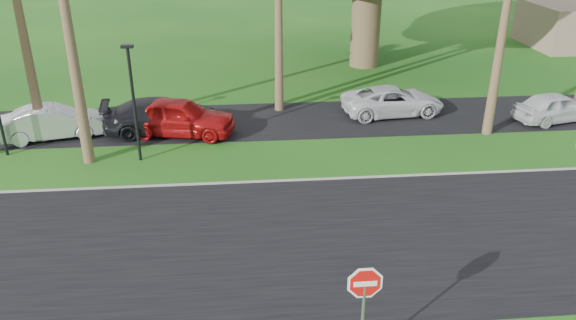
% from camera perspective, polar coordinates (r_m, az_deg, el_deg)
% --- Properties ---
extents(ground, '(120.00, 120.00, 0.00)m').
position_cam_1_polar(ground, '(15.64, 3.15, -12.07)').
color(ground, '#154D13').
rests_on(ground, ground).
extents(road, '(120.00, 8.00, 0.02)m').
position_cam_1_polar(road, '(17.26, 2.21, -8.11)').
color(road, black).
rests_on(road, ground).
extents(parking_strip, '(120.00, 5.00, 0.02)m').
position_cam_1_polar(parking_strip, '(26.66, -0.65, 4.08)').
color(parking_strip, black).
rests_on(parking_strip, ground).
extents(curb, '(120.00, 0.12, 0.06)m').
position_cam_1_polar(curb, '(20.75, 0.80, -2.06)').
color(curb, gray).
rests_on(curb, ground).
extents(stop_sign_near, '(1.05, 0.07, 2.62)m').
position_cam_1_polar(stop_sign_near, '(12.30, 7.74, -13.50)').
color(stop_sign_near, gray).
rests_on(stop_sign_near, ground).
extents(streetlight_right, '(0.45, 0.25, 4.64)m').
position_cam_1_polar(streetlight_right, '(22.31, -15.46, 6.24)').
color(streetlight_right, black).
rests_on(streetlight_right, ground).
extents(car_silver, '(4.60, 2.48, 1.44)m').
position_cam_1_polar(car_silver, '(26.38, -22.75, 3.52)').
color(car_silver, silver).
rests_on(car_silver, ground).
extents(car_red, '(5.16, 2.99, 1.65)m').
position_cam_1_polar(car_red, '(25.11, -10.95, 4.29)').
color(car_red, '#A60D10').
rests_on(car_red, ground).
extents(car_dark, '(5.42, 2.75, 1.51)m').
position_cam_1_polar(car_dark, '(25.63, -12.61, 4.38)').
color(car_dark, black).
rests_on(car_dark, ground).
extents(car_minivan, '(5.11, 2.77, 1.36)m').
position_cam_1_polar(car_minivan, '(27.69, 10.61, 5.90)').
color(car_minivan, silver).
rests_on(car_minivan, ground).
extents(car_pickup, '(4.32, 2.52, 1.38)m').
position_cam_1_polar(car_pickup, '(29.15, 25.58, 4.85)').
color(car_pickup, silver).
rests_on(car_pickup, ground).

